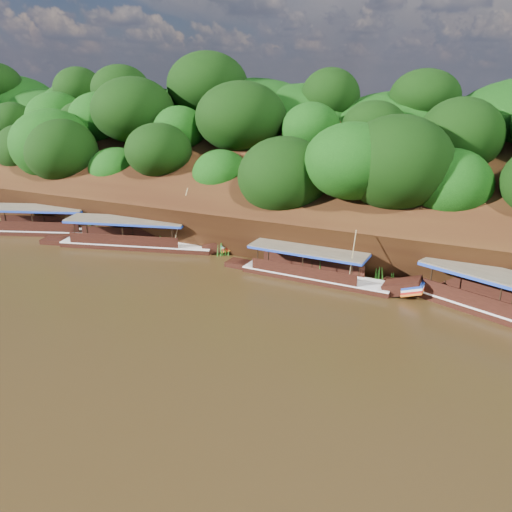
{
  "coord_description": "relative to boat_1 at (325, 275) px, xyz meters",
  "views": [
    {
      "loc": [
        12.08,
        -23.67,
        13.21
      ],
      "look_at": [
        -2.7,
        7.0,
        1.38
      ],
      "focal_mm": 35.0,
      "sensor_mm": 36.0,
      "label": 1
    }
  ],
  "objects": [
    {
      "name": "reeds",
      "position": [
        -5.25,
        1.84,
        0.38
      ],
      "size": [
        49.08,
        2.36,
        2.11
      ],
      "color": "#2E741D",
      "rests_on": "ground"
    },
    {
      "name": "ground",
      "position": [
        -2.28,
        -7.78,
        -0.5
      ],
      "size": [
        160.0,
        160.0,
        0.0
      ],
      "primitive_type": "plane",
      "color": "black",
      "rests_on": "ground"
    },
    {
      "name": "boat_3",
      "position": [
        -26.26,
        0.43,
        0.07
      ],
      "size": [
        13.79,
        6.87,
        2.97
      ],
      "rotation": [
        0.0,
        0.0,
        0.36
      ],
      "color": "black",
      "rests_on": "ground"
    },
    {
      "name": "riverbank",
      "position": [
        -2.29,
        14.95,
        1.39
      ],
      "size": [
        120.0,
        30.06,
        19.4
      ],
      "color": "black",
      "rests_on": "ground"
    },
    {
      "name": "boat_1",
      "position": [
        0.0,
        0.0,
        0.0
      ],
      "size": [
        12.78,
        2.47,
        4.64
      ],
      "rotation": [
        0.0,
        0.0,
        -0.02
      ],
      "color": "black",
      "rests_on": "ground"
    },
    {
      "name": "boat_2",
      "position": [
        -15.96,
        0.69,
        0.05
      ],
      "size": [
        15.48,
        6.17,
        5.66
      ],
      "rotation": [
        0.0,
        0.0,
        0.28
      ],
      "color": "black",
      "rests_on": "ground"
    }
  ]
}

